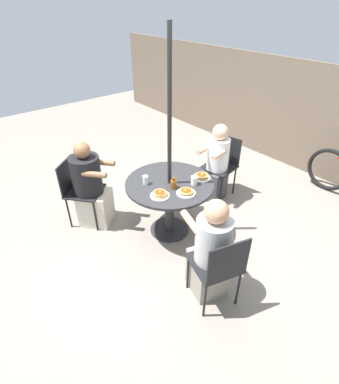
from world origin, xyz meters
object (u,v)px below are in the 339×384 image
(diner_north, at_px, (91,189))
(patio_chair_south, at_px, (222,162))
(patio_table, at_px, (169,192))
(pancake_plate_b, at_px, (160,194))
(drinking_glass_a, at_px, (146,180))
(pancake_plate_a, at_px, (201,177))
(coffee_cup, at_px, (194,180))
(diner_south, at_px, (216,165))
(patio_chair_north, at_px, (78,187))
(syrup_bottle, at_px, (174,184))
(patio_chair_east, at_px, (219,265))
(diner_east, at_px, (210,252))
(pancake_plate_c, at_px, (186,192))

(diner_north, xyz_separation_m, patio_chair_south, (0.60, 1.85, 0.00))
(patio_table, distance_m, patio_chair_south, 1.21)
(pancake_plate_b, height_order, drinking_glass_a, drinking_glass_a)
(pancake_plate_a, relative_size, drinking_glass_a, 2.05)
(coffee_cup, bearing_deg, diner_south, 115.09)
(patio_chair_north, relative_size, diner_south, 0.78)
(pancake_plate_a, bearing_deg, drinking_glass_a, -118.74)
(diner_north, relative_size, syrup_bottle, 8.29)
(patio_chair_east, bearing_deg, pancake_plate_b, 101.94)
(diner_east, distance_m, pancake_plate_b, 0.86)
(coffee_cup, bearing_deg, pancake_plate_a, 105.26)
(patio_chair_south, xyz_separation_m, pancake_plate_a, (0.37, -0.83, 0.23))
(coffee_cup, bearing_deg, patio_chair_south, 112.64)
(patio_table, height_order, diner_east, diner_east)
(drinking_glass_a, bearing_deg, syrup_bottle, 35.06)
(syrup_bottle, xyz_separation_m, drinking_glass_a, (-0.28, -0.20, -0.00))
(pancake_plate_a, distance_m, drinking_glass_a, 0.68)
(pancake_plate_b, distance_m, coffee_cup, 0.47)
(diner_east, bearing_deg, coffee_cup, 74.00)
(patio_table, relative_size, diner_north, 0.91)
(patio_chair_east, relative_size, syrup_bottle, 6.37)
(patio_chair_east, relative_size, pancake_plate_c, 4.10)
(syrup_bottle, bearing_deg, patio_chair_south, 104.63)
(pancake_plate_c, height_order, drinking_glass_a, drinking_glass_a)
(coffee_cup, bearing_deg, pancake_plate_c, -67.79)
(coffee_cup, bearing_deg, diner_east, -33.20)
(diner_east, bearing_deg, diner_north, 118.43)
(patio_chair_east, xyz_separation_m, diner_south, (-1.32, 1.38, 0.01))
(diner_south, xyz_separation_m, pancake_plate_a, (0.34, -0.66, 0.22))
(coffee_cup, distance_m, drinking_glass_a, 0.57)
(patio_chair_east, height_order, pancake_plate_b, patio_chair_east)
(pancake_plate_c, bearing_deg, diner_east, -23.56)
(pancake_plate_c, relative_size, coffee_cup, 2.10)
(patio_chair_south, bearing_deg, patio_table, 90.00)
(patio_chair_east, distance_m, pancake_plate_a, 1.23)
(pancake_plate_b, bearing_deg, pancake_plate_a, 88.26)
(patio_table, bearing_deg, syrup_bottle, -18.07)
(pancake_plate_b, bearing_deg, drinking_glass_a, 175.11)
(syrup_bottle, bearing_deg, pancake_plate_a, 83.22)
(diner_north, height_order, drinking_glass_a, diner_north)
(diner_east, distance_m, drinking_glass_a, 1.17)
(patio_chair_south, xyz_separation_m, coffee_cup, (0.41, -0.99, 0.26))
(patio_chair_south, bearing_deg, patio_chair_north, 60.16)
(pancake_plate_b, bearing_deg, diner_south, 104.07)
(diner_north, height_order, pancake_plate_c, diner_north)
(diner_east, relative_size, syrup_bottle, 8.25)
(patio_chair_east, relative_size, drinking_glass_a, 8.41)
(pancake_plate_c, distance_m, coffee_cup, 0.22)
(patio_chair_east, bearing_deg, patio_table, 90.00)
(patio_chair_south, xyz_separation_m, pancake_plate_b, (0.35, -1.45, 0.23))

